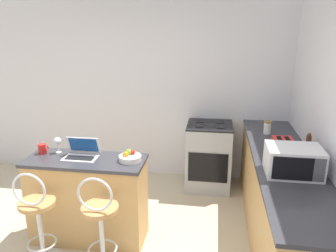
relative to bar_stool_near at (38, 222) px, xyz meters
The scene contains 14 objects.
wall_back 2.46m from the bar_stool_near, 75.24° to the left, with size 12.00×0.06×2.60m.
breakfast_bar 0.57m from the bar_stool_near, 57.35° to the left, with size 1.24×0.50×0.94m.
counter_right 2.48m from the bar_stool_near, 18.58° to the left, with size 0.65×2.87×0.94m.
bar_stool_near is the anchor object (origin of this frame).
bar_stool_far 0.61m from the bar_stool_near, ahead, with size 0.40×0.40×1.02m.
laptop 0.78m from the bar_stool_near, 64.31° to the left, with size 0.35×0.25×0.20m.
microwave 2.45m from the bar_stool_near, 10.08° to the left, with size 0.49×0.37×0.26m.
toaster 2.56m from the bar_stool_near, 20.98° to the left, with size 0.22×0.25×0.18m.
stove_range 2.44m from the bar_stool_near, 50.66° to the left, with size 0.62×0.61×0.95m.
fruit_bowl 1.05m from the bar_stool_near, 33.19° to the left, with size 0.23×0.23×0.11m.
storage_jar 2.83m from the bar_stool_near, 35.05° to the left, with size 0.10×0.10×0.17m.
wine_glass_short 0.84m from the bar_stool_near, 94.07° to the left, with size 0.08×0.08×0.17m.
mug_red 0.79m from the bar_stool_near, 109.69° to the left, with size 0.10×0.08×0.10m.
pepper_mill 2.75m from the bar_stool_near, 17.70° to the left, with size 0.05×0.05×0.28m.
Camera 1 is at (1.02, -2.34, 2.26)m, focal length 35.00 mm.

